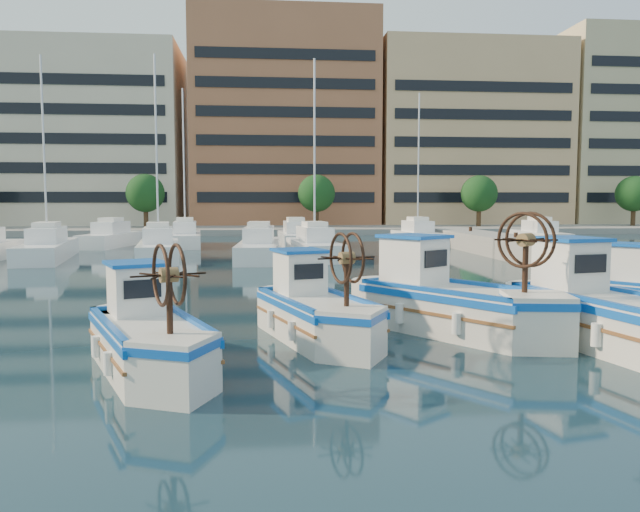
{
  "coord_description": "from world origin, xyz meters",
  "views": [
    {
      "loc": [
        -1.98,
        -13.45,
        3.32
      ],
      "look_at": [
        -0.02,
        7.21,
        1.5
      ],
      "focal_mm": 35.0,
      "sensor_mm": 36.0,
      "label": 1
    }
  ],
  "objects_px": {
    "fishing_boat_a": "(148,334)",
    "fishing_boat_c": "(449,299)",
    "fishing_boat_b": "(315,309)",
    "fishing_boat_d": "(602,309)"
  },
  "relations": [
    {
      "from": "fishing_boat_a",
      "to": "fishing_boat_c",
      "type": "distance_m",
      "value": 7.55
    },
    {
      "from": "fishing_boat_a",
      "to": "fishing_boat_b",
      "type": "xyz_separation_m",
      "value": [
        3.51,
        2.45,
        0.02
      ]
    },
    {
      "from": "fishing_boat_c",
      "to": "fishing_boat_d",
      "type": "xyz_separation_m",
      "value": [
        3.11,
        -1.71,
        0.0
      ]
    },
    {
      "from": "fishing_boat_a",
      "to": "fishing_boat_c",
      "type": "xyz_separation_m",
      "value": [
        6.96,
        2.9,
        0.13
      ]
    },
    {
      "from": "fishing_boat_b",
      "to": "fishing_boat_c",
      "type": "distance_m",
      "value": 3.48
    },
    {
      "from": "fishing_boat_a",
      "to": "fishing_boat_c",
      "type": "bearing_deg",
      "value": 0.33
    },
    {
      "from": "fishing_boat_a",
      "to": "fishing_boat_d",
      "type": "bearing_deg",
      "value": -15.54
    },
    {
      "from": "fishing_boat_a",
      "to": "fishing_boat_d",
      "type": "relative_size",
      "value": 0.85
    },
    {
      "from": "fishing_boat_c",
      "to": "fishing_boat_a",
      "type": "bearing_deg",
      "value": 167.03
    },
    {
      "from": "fishing_boat_a",
      "to": "fishing_boat_c",
      "type": "height_order",
      "value": "fishing_boat_c"
    }
  ]
}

